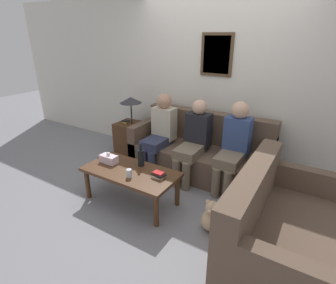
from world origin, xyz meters
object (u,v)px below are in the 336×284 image
Objects in this scene: person_left at (160,130)px; teddy_bear at (211,217)px; person_middle at (194,139)px; drinking_glass at (129,173)px; person_right at (234,144)px; coffee_table at (131,175)px; wine_bottle at (141,157)px; couch_main at (200,153)px; couch_side at (277,231)px.

teddy_bear is at bearing -36.43° from person_left.
person_middle is at bearing 126.51° from teddy_bear.
teddy_bear is at bearing 9.78° from drinking_glass.
drinking_glass is 1.14m from person_middle.
person_right reaches higher than drinking_glass.
coffee_table is at bearing 125.05° from drinking_glass.
person_right is (0.91, 0.83, 0.08)m from wine_bottle.
person_left is (-0.23, 0.79, 0.08)m from wine_bottle.
teddy_bear is (0.68, -1.15, -0.15)m from couch_main.
wine_bottle is at bearing -113.74° from person_middle.
coffee_table is 1.09m from teddy_bear.
person_left reaches higher than person_middle.
coffee_table is (-1.72, 0.01, 0.07)m from couch_side.
drinking_glass is 0.08× the size of person_right.
drinking_glass is at bearing -79.01° from wine_bottle.
coffee_table is 11.86× the size of drinking_glass.
person_middle is 1.24m from teddy_bear.
person_left is 3.26× the size of teddy_bear.
person_left is (-1.92, 0.98, 0.32)m from couch_side.
person_right is (0.85, 1.14, 0.15)m from drinking_glass.
couch_main is 0.37m from person_middle.
person_left is at bearing 143.57° from teddy_bear.
person_right is at bearing 5.04° from person_middle.
couch_main is at bearing 120.62° from teddy_bear.
person_right is at bearing 42.67° from wine_bottle.
drinking_glass is (0.06, -0.31, -0.06)m from wine_bottle.
drinking_glass is 1.04m from teddy_bear.
person_right is (0.94, 1.01, 0.25)m from coffee_table.
drinking_glass is at bearing -126.47° from person_right.
drinking_glass is 1.15m from person_left.
person_right reaches higher than person_middle.
wine_bottle is 0.25× the size of person_right.
person_middle is (0.38, 0.96, 0.23)m from coffee_table.
coffee_table is at bearing -100.58° from wine_bottle.
coffee_table is (-0.39, -1.18, 0.08)m from couch_main.
couch_side is 2.18m from person_left.
person_left is at bearing 62.93° from couch_side.
person_left reaches higher than coffee_table.
coffee_table is 1.01× the size of person_left.
couch_side is (1.34, -1.19, 0.00)m from couch_main.
couch_side is at bearing 4.17° from drinking_glass.
person_right is (1.14, 0.04, 0.01)m from person_left.
coffee_table is 0.19m from drinking_glass.
person_middle is (-1.34, 0.98, 0.30)m from couch_side.
person_middle is (-0.01, -0.22, 0.30)m from couch_main.
person_right is (0.55, -0.17, 0.33)m from couch_main.
person_left is at bearing 106.41° from wine_bottle.
drinking_glass is at bearing -75.08° from person_left.
person_left is 0.99× the size of person_right.
couch_main is 0.70m from person_left.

